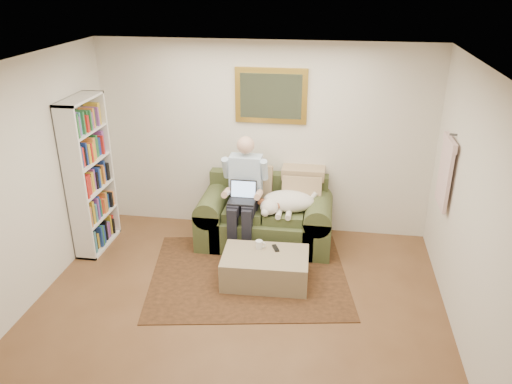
% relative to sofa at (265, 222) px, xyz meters
% --- Properties ---
extents(room_shell, '(4.51, 5.00, 2.61)m').
position_rel_sofa_xyz_m(room_shell, '(-0.10, -1.67, 1.00)').
color(room_shell, brown).
rests_on(room_shell, ground).
extents(rug, '(2.62, 2.24, 0.01)m').
position_rel_sofa_xyz_m(rug, '(-0.08, -0.84, -0.30)').
color(rug, black).
rests_on(rug, room_shell).
extents(sofa, '(1.75, 0.89, 1.05)m').
position_rel_sofa_xyz_m(sofa, '(0.00, 0.00, 0.00)').
color(sofa, '#516133').
rests_on(sofa, room_shell).
extents(seated_man, '(0.58, 0.82, 1.47)m').
position_rel_sofa_xyz_m(seated_man, '(-0.26, -0.16, 0.43)').
color(seated_man, '#8CB4D8').
rests_on(seated_man, sofa).
extents(laptop, '(0.34, 0.27, 0.25)m').
position_rel_sofa_xyz_m(laptop, '(-0.26, -0.23, 0.47)').
color(laptop, black).
rests_on(laptop, seated_man).
extents(sleeping_dog, '(0.72, 0.45, 0.27)m').
position_rel_sofa_xyz_m(sleeping_dog, '(0.31, -0.09, 0.37)').
color(sleeping_dog, white).
rests_on(sleeping_dog, sofa).
extents(ottoman, '(1.02, 0.67, 0.36)m').
position_rel_sofa_xyz_m(ottoman, '(0.13, -0.94, -0.12)').
color(ottoman, tan).
rests_on(ottoman, room_shell).
extents(coffee_mug, '(0.08, 0.08, 0.10)m').
position_rel_sofa_xyz_m(coffee_mug, '(0.04, -0.80, 0.11)').
color(coffee_mug, white).
rests_on(coffee_mug, ottoman).
extents(tv_remote, '(0.10, 0.16, 0.02)m').
position_rel_sofa_xyz_m(tv_remote, '(0.23, -0.79, 0.07)').
color(tv_remote, black).
rests_on(tv_remote, ottoman).
extents(bookshelf, '(0.28, 0.80, 2.00)m').
position_rel_sofa_xyz_m(bookshelf, '(-2.20, -0.42, 0.70)').
color(bookshelf, white).
rests_on(bookshelf, room_shell).
extents(wall_mirror, '(0.94, 0.04, 0.72)m').
position_rel_sofa_xyz_m(wall_mirror, '(0.00, 0.45, 1.60)').
color(wall_mirror, gold).
rests_on(wall_mirror, room_shell).
extents(hanging_shirt, '(0.06, 0.52, 0.90)m').
position_rel_sofa_xyz_m(hanging_shirt, '(2.09, -0.42, 1.05)').
color(hanging_shirt, beige).
rests_on(hanging_shirt, room_shell).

